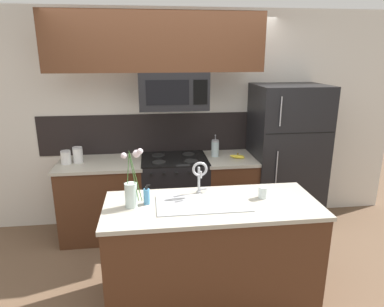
# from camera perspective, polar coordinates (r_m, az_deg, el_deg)

# --- Properties ---
(ground_plane) EXTENTS (10.00, 10.00, 0.00)m
(ground_plane) POSITION_cam_1_polar(r_m,az_deg,el_deg) (3.58, -1.57, -19.45)
(ground_plane) COLOR brown
(rear_partition) EXTENTS (5.20, 0.10, 2.60)m
(rear_partition) POSITION_cam_1_polar(r_m,az_deg,el_deg) (4.28, 0.58, 5.69)
(rear_partition) COLOR silver
(rear_partition) RESTS_ON ground
(splash_band) EXTENTS (3.18, 0.01, 0.48)m
(splash_band) POSITION_cam_1_polar(r_m,az_deg,el_deg) (4.23, -3.36, 3.45)
(splash_band) COLOR black
(splash_band) RESTS_ON rear_partition
(back_counter_left) EXTENTS (0.96, 0.65, 0.91)m
(back_counter_left) POSITION_cam_1_polar(r_m,az_deg,el_deg) (4.17, -14.61, -7.34)
(back_counter_left) COLOR #4C2B19
(back_counter_left) RESTS_ON ground
(back_counter_right) EXTENTS (0.59, 0.65, 0.91)m
(back_counter_right) POSITION_cam_1_polar(r_m,az_deg,el_deg) (4.23, 6.15, -6.48)
(back_counter_right) COLOR #4C2B19
(back_counter_right) RESTS_ON ground
(stove_range) EXTENTS (0.76, 0.64, 0.93)m
(stove_range) POSITION_cam_1_polar(r_m,az_deg,el_deg) (4.14, -2.88, -6.90)
(stove_range) COLOR black
(stove_range) RESTS_ON ground
(microwave) EXTENTS (0.74, 0.40, 0.40)m
(microwave) POSITION_cam_1_polar(r_m,az_deg,el_deg) (3.80, -3.12, 10.44)
(microwave) COLOR black
(upper_cabinet_band) EXTENTS (2.25, 0.34, 0.60)m
(upper_cabinet_band) POSITION_cam_1_polar(r_m,az_deg,el_deg) (3.74, -6.13, 17.97)
(upper_cabinet_band) COLOR #4C2B19
(refrigerator) EXTENTS (0.82, 0.74, 1.75)m
(refrigerator) POSITION_cam_1_polar(r_m,az_deg,el_deg) (4.32, 15.22, -0.61)
(refrigerator) COLOR black
(refrigerator) RESTS_ON ground
(storage_jar_tall) EXTENTS (0.11, 0.11, 0.15)m
(storage_jar_tall) POSITION_cam_1_polar(r_m,az_deg,el_deg) (4.05, -20.27, -0.59)
(storage_jar_tall) COLOR silver
(storage_jar_tall) RESTS_ON back_counter_left
(storage_jar_medium) EXTENTS (0.11, 0.11, 0.18)m
(storage_jar_medium) POSITION_cam_1_polar(r_m,az_deg,el_deg) (4.04, -18.49, -0.21)
(storage_jar_medium) COLOR silver
(storage_jar_medium) RESTS_ON back_counter_left
(banana_bunch) EXTENTS (0.19, 0.11, 0.08)m
(banana_bunch) POSITION_cam_1_polar(r_m,az_deg,el_deg) (4.04, 7.62, -0.51)
(banana_bunch) COLOR yellow
(banana_bunch) RESTS_ON back_counter_right
(french_press) EXTENTS (0.09, 0.09, 0.27)m
(french_press) POSITION_cam_1_polar(r_m,az_deg,el_deg) (4.07, 3.87, 0.88)
(french_press) COLOR silver
(french_press) RESTS_ON back_counter_right
(island_counter) EXTENTS (1.77, 0.73, 0.91)m
(island_counter) POSITION_cam_1_polar(r_m,az_deg,el_deg) (3.06, 3.25, -16.03)
(island_counter) COLOR #4C2B19
(island_counter) RESTS_ON ground
(kitchen_sink) EXTENTS (0.76, 0.39, 0.16)m
(kitchen_sink) POSITION_cam_1_polar(r_m,az_deg,el_deg) (2.86, 1.82, -9.64)
(kitchen_sink) COLOR #ADAFB5
(kitchen_sink) RESTS_ON island_counter
(sink_faucet) EXTENTS (0.14, 0.14, 0.31)m
(sink_faucet) POSITION_cam_1_polar(r_m,az_deg,el_deg) (2.93, 1.29, -3.32)
(sink_faucet) COLOR #B7BABF
(sink_faucet) RESTS_ON island_counter
(dish_soap_bottle) EXTENTS (0.06, 0.05, 0.16)m
(dish_soap_bottle) POSITION_cam_1_polar(r_m,az_deg,el_deg) (2.83, -7.56, -7.05)
(dish_soap_bottle) COLOR #4C93C6
(dish_soap_bottle) RESTS_ON island_counter
(drinking_glass) EXTENTS (0.07, 0.07, 0.10)m
(drinking_glass) POSITION_cam_1_polar(r_m,az_deg,el_deg) (2.99, 11.72, -6.37)
(drinking_glass) COLOR silver
(drinking_glass) RESTS_ON island_counter
(flower_vase) EXTENTS (0.17, 0.13, 0.50)m
(flower_vase) POSITION_cam_1_polar(r_m,az_deg,el_deg) (2.77, -10.04, -6.12)
(flower_vase) COLOR silver
(flower_vase) RESTS_ON island_counter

